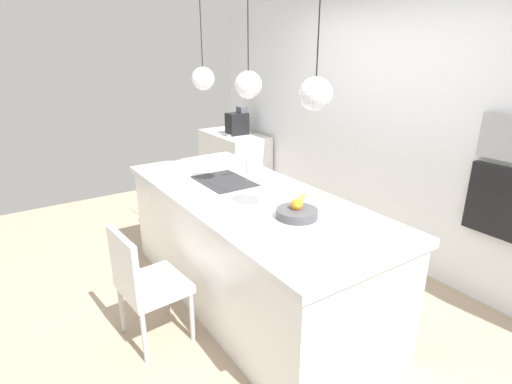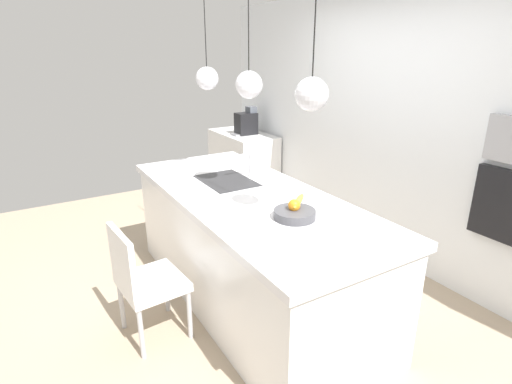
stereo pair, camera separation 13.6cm
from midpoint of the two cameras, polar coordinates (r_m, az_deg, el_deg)
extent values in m
plane|color=tan|center=(3.64, 0.27, -14.54)|extent=(6.60, 6.60, 0.00)
cube|color=white|center=(4.18, 20.23, 8.21)|extent=(6.00, 0.10, 2.60)
cube|color=white|center=(3.41, 0.28, -8.34)|extent=(2.56, 1.02, 0.89)
cube|color=white|center=(3.21, 0.29, -0.84)|extent=(2.62, 1.08, 0.06)
cube|color=#2D2D30|center=(3.53, -3.08, 1.52)|extent=(0.56, 0.40, 0.02)
cylinder|color=silver|center=(3.61, 0.25, 3.85)|extent=(0.02, 0.02, 0.22)
cylinder|color=silver|center=(3.55, -0.86, 5.22)|extent=(0.02, 0.16, 0.02)
cylinder|color=#4C4C51|center=(2.77, 6.85, -3.12)|extent=(0.29, 0.29, 0.06)
sphere|color=red|center=(2.75, 6.76, -1.97)|extent=(0.07, 0.07, 0.07)
sphere|color=orange|center=(2.76, 6.81, -1.89)|extent=(0.08, 0.08, 0.08)
ellipsoid|color=yellow|center=(2.78, 7.40, -1.26)|extent=(0.14, 0.18, 0.08)
cube|color=white|center=(5.95, -1.18, 4.09)|extent=(1.10, 0.60, 0.89)
cube|color=black|center=(5.73, -0.72, 9.60)|extent=(0.20, 0.28, 0.30)
cube|color=gray|center=(5.67, -2.21, 8.07)|extent=(0.16, 0.08, 0.02)
cube|color=#4C515B|center=(5.74, 0.01, 11.55)|extent=(0.14, 0.11, 0.08)
cube|color=black|center=(3.62, 33.20, -1.87)|extent=(0.56, 0.08, 0.56)
cube|color=white|center=(3.09, -13.16, -12.36)|extent=(0.50, 0.46, 0.06)
cube|color=white|center=(2.92, -17.05, -9.29)|extent=(0.44, 0.08, 0.43)
cylinder|color=#B2B2B7|center=(3.13, -8.07, -16.70)|extent=(0.04, 0.04, 0.40)
cylinder|color=#B2B2B7|center=(3.43, -11.35, -13.29)|extent=(0.04, 0.04, 0.40)
cylinder|color=#B2B2B7|center=(3.02, -14.55, -18.79)|extent=(0.04, 0.04, 0.40)
cylinder|color=#B2B2B7|center=(3.33, -17.26, -14.99)|extent=(0.04, 0.04, 0.40)
sphere|color=silver|center=(3.66, -5.82, 15.62)|extent=(0.20, 0.20, 0.20)
cylinder|color=black|center=(3.65, -6.05, 21.88)|extent=(0.01, 0.01, 0.60)
sphere|color=silver|center=(3.02, 0.32, 14.86)|extent=(0.20, 0.20, 0.20)
cylinder|color=black|center=(3.01, 0.34, 22.45)|extent=(0.01, 0.01, 0.60)
sphere|color=silver|center=(2.43, 9.48, 13.42)|extent=(0.20, 0.20, 0.20)
cylinder|color=black|center=(2.42, 10.05, 22.83)|extent=(0.01, 0.01, 0.60)
camera|label=1|loc=(0.07, -88.75, 0.45)|focal=28.39mm
camera|label=2|loc=(0.07, 91.25, -0.45)|focal=28.39mm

